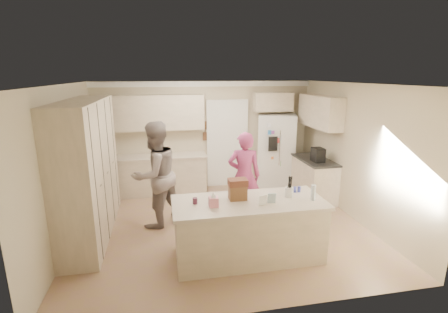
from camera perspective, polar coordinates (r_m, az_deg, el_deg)
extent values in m
cube|color=#937453|center=(6.21, -0.30, -12.18)|extent=(5.20, 4.60, 0.02)
cube|color=white|center=(5.56, -0.34, 12.75)|extent=(5.20, 4.60, 0.02)
cube|color=beige|center=(7.98, -3.37, 3.76)|extent=(5.20, 0.02, 2.60)
cube|color=beige|center=(3.62, 6.49, -9.63)|extent=(5.20, 0.02, 2.60)
cube|color=beige|center=(5.88, -26.22, -1.60)|extent=(0.02, 4.60, 2.60)
cube|color=beige|center=(6.72, 22.12, 0.69)|extent=(0.02, 4.60, 2.60)
cube|color=white|center=(7.79, -3.46, 12.61)|extent=(5.20, 0.08, 0.12)
cube|color=beige|center=(6.02, -22.77, -2.11)|extent=(0.60, 2.60, 2.35)
cube|color=beige|center=(7.82, -11.37, -3.23)|extent=(2.20, 0.60, 0.88)
cube|color=beige|center=(7.69, -11.54, 0.02)|extent=(2.24, 0.63, 0.04)
cube|color=beige|center=(7.64, -11.91, 7.56)|extent=(2.20, 0.35, 0.80)
cube|color=black|center=(8.09, 0.55, 2.12)|extent=(0.90, 0.06, 2.10)
cube|color=white|center=(8.05, 0.60, 2.07)|extent=(1.02, 0.03, 2.22)
cube|color=brown|center=(7.90, -3.22, 5.49)|extent=(0.15, 0.02, 0.20)
cube|color=brown|center=(7.94, -3.19, 3.57)|extent=(0.15, 0.02, 0.20)
cube|color=white|center=(8.24, 9.15, 1.10)|extent=(1.08, 0.95, 1.80)
cube|color=gray|center=(7.92, 10.02, 0.52)|extent=(0.02, 0.02, 1.78)
cube|color=black|center=(7.78, 8.61, 2.22)|extent=(0.22, 0.03, 0.35)
cylinder|color=silver|center=(7.85, 9.76, 1.54)|extent=(0.02, 0.02, 0.85)
cylinder|color=silver|center=(7.89, 10.44, 1.57)|extent=(0.02, 0.02, 0.85)
cube|color=beige|center=(8.07, 8.57, 9.48)|extent=(0.95, 0.35, 0.45)
cube|color=beige|center=(7.63, 15.53, -3.93)|extent=(0.60, 1.20, 0.88)
cube|color=#2D2B28|center=(7.50, 15.69, -0.59)|extent=(0.63, 1.24, 0.04)
cube|color=beige|center=(7.54, 16.49, 7.58)|extent=(0.35, 1.50, 0.70)
cube|color=black|center=(7.27, 16.19, 0.29)|extent=(0.22, 0.28, 0.30)
cube|color=beige|center=(5.09, 4.30, -12.86)|extent=(2.20, 0.90, 0.88)
cube|color=beige|center=(4.90, 4.40, -8.08)|extent=(2.28, 0.96, 0.05)
cylinder|color=white|center=(5.11, 11.37, -6.17)|extent=(0.13, 0.13, 0.15)
cube|color=pink|center=(4.67, -1.85, -7.97)|extent=(0.13, 0.13, 0.14)
cone|color=white|center=(4.63, -1.86, -6.71)|extent=(0.08, 0.08, 0.08)
cube|color=brown|center=(4.91, 2.42, -6.32)|extent=(0.26, 0.18, 0.22)
cube|color=#592D1E|center=(4.85, 2.44, -4.56)|extent=(0.28, 0.20, 0.10)
cylinder|color=#59263F|center=(4.78, -5.12, -7.76)|extent=(0.07, 0.07, 0.09)
cube|color=white|center=(4.72, 6.83, -7.65)|extent=(0.12, 0.06, 0.16)
cube|color=silver|center=(4.81, 8.37, -7.27)|extent=(0.12, 0.05, 0.16)
cylinder|color=silver|center=(5.04, 15.42, -6.15)|extent=(0.07, 0.07, 0.24)
cylinder|color=#3A44B5|center=(5.33, 12.37, -5.69)|extent=(0.05, 0.05, 0.09)
cylinder|color=#3A44B5|center=(5.36, 13.06, -5.63)|extent=(0.05, 0.05, 0.09)
imported|color=gray|center=(6.04, -11.97, -3.18)|extent=(1.21, 1.17, 1.96)
imported|color=#B03664|center=(6.26, 3.56, -3.41)|extent=(0.70, 0.53, 1.72)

